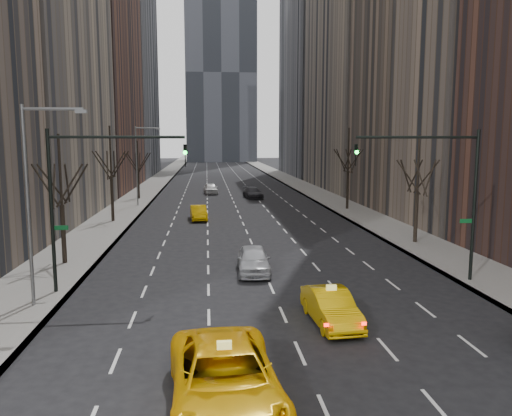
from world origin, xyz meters
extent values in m
plane|color=black|center=(0.00, 0.00, 0.00)|extent=(400.00, 400.00, 0.00)
cube|color=slate|center=(-12.25, 70.00, 0.07)|extent=(4.50, 320.00, 0.15)
cube|color=slate|center=(12.25, 70.00, 0.07)|extent=(4.50, 320.00, 0.15)
cube|color=brown|center=(-21.50, 66.00, 22.00)|extent=(14.00, 28.00, 44.00)
cube|color=slate|center=(-21.50, 96.00, 30.00)|extent=(14.00, 30.00, 60.00)
cube|color=tan|center=(21.50, 64.00, 25.00)|extent=(14.00, 28.00, 50.00)
cube|color=slate|center=(21.50, 95.00, 29.00)|extent=(14.00, 30.00, 58.00)
cylinder|color=black|center=(-12.00, 18.00, 1.93)|extent=(0.28, 0.28, 3.57)
cylinder|color=black|center=(-12.00, 18.00, 5.84)|extent=(0.16, 0.16, 4.25)
cylinder|color=black|center=(-11.85, 18.85, 4.95)|extent=(0.42, 1.80, 2.52)
cylinder|color=black|center=(-11.19, 18.29, 4.95)|extent=(1.74, 0.72, 2.52)
cylinder|color=black|center=(-11.34, 17.45, 4.95)|extent=(1.46, 1.25, 2.52)
cylinder|color=black|center=(-12.15, 17.15, 4.95)|extent=(0.42, 1.80, 2.52)
cylinder|color=black|center=(-12.81, 17.71, 4.95)|extent=(1.74, 0.72, 2.52)
cylinder|color=black|center=(-12.66, 18.55, 4.95)|extent=(1.46, 1.25, 2.52)
cylinder|color=black|center=(-12.00, 34.00, 2.15)|extent=(0.28, 0.28, 3.99)
cylinder|color=black|center=(-12.00, 34.00, 6.52)|extent=(0.16, 0.16, 4.75)
cylinder|color=black|center=(-11.85, 34.85, 5.37)|extent=(0.42, 1.80, 2.52)
cylinder|color=black|center=(-11.19, 34.29, 5.37)|extent=(1.74, 0.72, 2.52)
cylinder|color=black|center=(-11.34, 33.45, 5.37)|extent=(1.46, 1.25, 2.52)
cylinder|color=black|center=(-12.15, 33.15, 5.37)|extent=(0.42, 1.80, 2.52)
cylinder|color=black|center=(-12.81, 33.71, 5.37)|extent=(1.74, 0.72, 2.52)
cylinder|color=black|center=(-12.66, 34.55, 5.37)|extent=(1.46, 1.25, 2.52)
cylinder|color=black|center=(-12.00, 52.00, 1.83)|extent=(0.28, 0.28, 3.36)
cylinder|color=black|center=(-12.00, 52.00, 5.51)|extent=(0.16, 0.16, 4.00)
cylinder|color=black|center=(-11.85, 52.85, 4.74)|extent=(0.42, 1.80, 2.52)
cylinder|color=black|center=(-11.19, 52.29, 4.74)|extent=(1.74, 0.72, 2.52)
cylinder|color=black|center=(-11.34, 51.45, 4.74)|extent=(1.46, 1.25, 2.52)
cylinder|color=black|center=(-12.15, 51.15, 4.74)|extent=(0.42, 1.80, 2.52)
cylinder|color=black|center=(-12.81, 51.71, 4.74)|extent=(1.74, 0.72, 2.52)
cylinder|color=black|center=(-12.66, 52.55, 4.74)|extent=(1.46, 1.25, 2.52)
cylinder|color=black|center=(12.00, 22.00, 1.93)|extent=(0.28, 0.28, 3.57)
cylinder|color=black|center=(12.00, 22.00, 5.84)|extent=(0.16, 0.16, 4.25)
cylinder|color=black|center=(12.15, 22.85, 4.95)|extent=(0.42, 1.80, 2.52)
cylinder|color=black|center=(12.81, 22.29, 4.95)|extent=(1.74, 0.72, 2.52)
cylinder|color=black|center=(12.66, 21.45, 4.95)|extent=(1.46, 1.25, 2.52)
cylinder|color=black|center=(11.85, 21.15, 4.95)|extent=(0.42, 1.80, 2.52)
cylinder|color=black|center=(11.19, 21.71, 4.95)|extent=(1.74, 0.72, 2.52)
cylinder|color=black|center=(11.34, 22.55, 4.95)|extent=(1.46, 1.25, 2.52)
cylinder|color=black|center=(12.00, 40.00, 2.15)|extent=(0.28, 0.28, 3.99)
cylinder|color=black|center=(12.00, 40.00, 6.52)|extent=(0.16, 0.16, 4.75)
cylinder|color=black|center=(12.15, 40.85, 5.37)|extent=(0.42, 1.80, 2.52)
cylinder|color=black|center=(12.81, 40.29, 5.37)|extent=(1.74, 0.72, 2.52)
cylinder|color=black|center=(12.66, 39.45, 5.37)|extent=(1.46, 1.25, 2.52)
cylinder|color=black|center=(11.85, 39.15, 5.37)|extent=(0.42, 1.80, 2.52)
cylinder|color=black|center=(11.19, 39.71, 5.37)|extent=(1.74, 0.72, 2.52)
cylinder|color=black|center=(11.34, 40.55, 5.37)|extent=(1.46, 1.25, 2.52)
cylinder|color=black|center=(-10.80, 12.00, 4.15)|extent=(0.18, 0.18, 8.00)
cylinder|color=black|center=(-7.55, 12.00, 7.75)|extent=(6.50, 0.14, 0.14)
imported|color=black|center=(-4.30, 12.00, 6.85)|extent=(0.18, 0.22, 1.10)
sphere|color=#0CFF33|center=(-4.30, 11.82, 7.00)|extent=(0.20, 0.20, 0.20)
cube|color=#0C5926|center=(-10.40, 12.00, 3.35)|extent=(0.70, 0.04, 0.22)
cylinder|color=black|center=(10.80, 12.00, 4.15)|extent=(0.18, 0.18, 8.00)
cylinder|color=black|center=(7.55, 12.00, 7.75)|extent=(6.50, 0.14, 0.14)
imported|color=black|center=(4.30, 12.00, 6.85)|extent=(0.18, 0.22, 1.10)
sphere|color=#0CFF33|center=(4.30, 11.82, 7.00)|extent=(0.20, 0.20, 0.20)
cube|color=#0C5926|center=(10.40, 12.00, 3.35)|extent=(0.70, 0.04, 0.22)
cylinder|color=slate|center=(-11.20, 10.00, 4.65)|extent=(0.16, 0.16, 9.00)
cylinder|color=slate|center=(-9.90, 10.00, 8.95)|extent=(2.60, 0.14, 0.14)
cube|color=slate|center=(-8.70, 10.00, 8.85)|extent=(0.50, 0.22, 0.15)
cylinder|color=slate|center=(-11.20, 45.00, 4.65)|extent=(0.16, 0.16, 9.00)
cylinder|color=slate|center=(-9.90, 45.00, 8.95)|extent=(2.60, 0.14, 0.14)
cube|color=slate|center=(-8.70, 45.00, 8.85)|extent=(0.50, 0.22, 0.15)
imported|color=#F3B105|center=(-2.82, 0.42, 0.92)|extent=(3.48, 6.79, 1.83)
imported|color=#D6A204|center=(1.82, 6.73, 0.72)|extent=(1.83, 4.48, 1.44)
imported|color=#A8AAB0|center=(-0.65, 15.06, 0.77)|extent=(2.01, 4.61, 1.55)
imported|color=#E6A904|center=(-4.10, 34.68, 0.69)|extent=(1.82, 4.31, 1.38)
imported|color=#2A2A2E|center=(2.72, 51.95, 0.71)|extent=(2.63, 5.14, 1.43)
imported|color=silver|center=(-2.75, 57.91, 0.77)|extent=(2.16, 4.65, 1.54)
camera|label=1|loc=(-3.25, -12.85, 7.62)|focal=35.00mm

